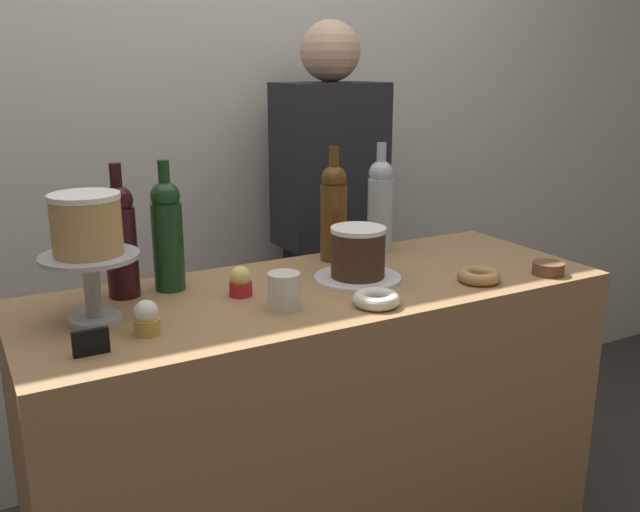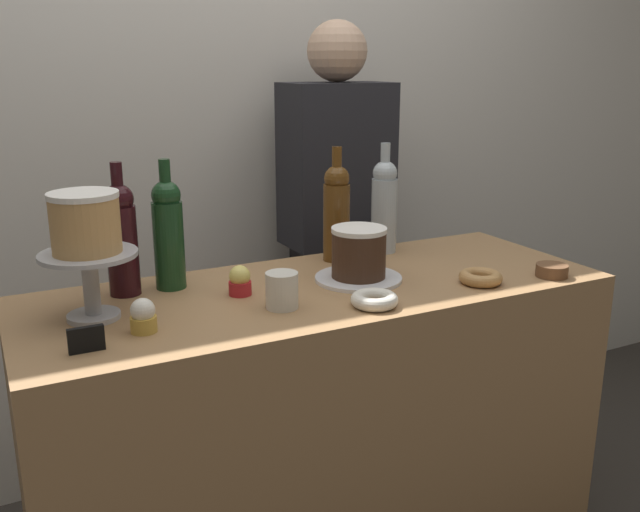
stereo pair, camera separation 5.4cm
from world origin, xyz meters
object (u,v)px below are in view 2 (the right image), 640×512
object	(u,v)px
chocolate_round_cake	(358,252)
price_sign_chalkboard	(86,339)
wine_bottle_green	(168,232)
barista_figure	(336,245)
cupcake_lemon	(240,281)
cookie_stack	(552,270)
donut_maple	(481,277)
coffee_cup_ceramic	(282,290)
wine_bottle_clear	(384,204)
donut_sugar	(374,300)
wine_bottle_dark_red	(121,237)
cupcake_vanilla	(143,316)
cake_stand_pedestal	(90,274)
wine_bottle_amber	(337,211)
white_layer_cake	(85,222)

from	to	relation	value
chocolate_round_cake	price_sign_chalkboard	distance (m)	0.73
wine_bottle_green	barista_figure	distance (m)	0.86
cupcake_lemon	cookie_stack	world-z (taller)	cupcake_lemon
chocolate_round_cake	barista_figure	size ratio (longest dim) A/B	0.09
cookie_stack	donut_maple	bearing A→B (deg)	169.32
cookie_stack	coffee_cup_ceramic	distance (m)	0.75
wine_bottle_clear	cupcake_lemon	world-z (taller)	wine_bottle_clear
donut_sugar	chocolate_round_cake	bearing A→B (deg)	71.04
wine_bottle_dark_red	chocolate_round_cake	bearing A→B (deg)	-15.67
chocolate_round_cake	wine_bottle_green	world-z (taller)	wine_bottle_green
donut_sugar	barista_figure	world-z (taller)	barista_figure
wine_bottle_dark_red	donut_maple	bearing A→B (deg)	-21.55
chocolate_round_cake	wine_bottle_green	bearing A→B (deg)	160.79
wine_bottle_clear	wine_bottle_green	bearing A→B (deg)	-175.53
coffee_cup_ceramic	cupcake_vanilla	bearing A→B (deg)	-179.39
wine_bottle_clear	cupcake_vanilla	bearing A→B (deg)	-158.05
coffee_cup_ceramic	cupcake_lemon	bearing A→B (deg)	112.05
cake_stand_pedestal	wine_bottle_amber	world-z (taller)	wine_bottle_amber
chocolate_round_cake	donut_maple	world-z (taller)	chocolate_round_cake
price_sign_chalkboard	cookie_stack	bearing A→B (deg)	-2.13
wine_bottle_clear	donut_sugar	size ratio (longest dim) A/B	2.91
wine_bottle_amber	cupcake_lemon	bearing A→B (deg)	-154.92
donut_maple	wine_bottle_dark_red	bearing A→B (deg)	158.45
cake_stand_pedestal	barista_figure	distance (m)	1.10
wine_bottle_clear	barista_figure	xyz separation A→B (m)	(0.04, 0.38, -0.22)
cookie_stack	price_sign_chalkboard	world-z (taller)	price_sign_chalkboard
wine_bottle_green	donut_sugar	distance (m)	0.54
barista_figure	cupcake_lemon	bearing A→B (deg)	-135.29
price_sign_chalkboard	barista_figure	bearing A→B (deg)	38.11
white_layer_cake	barista_figure	size ratio (longest dim) A/B	0.09
wine_bottle_dark_red	donut_maple	xyz separation A→B (m)	(0.83, -0.33, -0.13)
donut_sugar	cookie_stack	size ratio (longest dim) A/B	1.33
wine_bottle_dark_red	cookie_stack	distance (m)	1.11
cookie_stack	donut_sugar	bearing A→B (deg)	178.52
coffee_cup_ceramic	barista_figure	bearing A→B (deg)	53.45
cake_stand_pedestal	wine_bottle_amber	size ratio (longest dim) A/B	0.65
donut_sugar	wine_bottle_clear	bearing A→B (deg)	55.66
price_sign_chalkboard	barista_figure	xyz separation A→B (m)	(0.96, 0.75, -0.10)
donut_sugar	barista_figure	xyz separation A→B (m)	(0.32, 0.78, -0.09)
white_layer_cake	chocolate_round_cake	bearing A→B (deg)	-1.58
white_layer_cake	donut_sugar	distance (m)	0.67
wine_bottle_green	cupcake_vanilla	world-z (taller)	wine_bottle_green
wine_bottle_green	chocolate_round_cake	bearing A→B (deg)	-19.21
white_layer_cake	cookie_stack	distance (m)	1.18
cupcake_lemon	barista_figure	bearing A→B (deg)	44.71
white_layer_cake	wine_bottle_dark_red	world-z (taller)	wine_bottle_dark_red
wine_bottle_clear	cupcake_lemon	bearing A→B (deg)	-160.71
wine_bottle_green	donut_sugar	xyz separation A→B (m)	(0.39, -0.35, -0.13)
cupcake_vanilla	donut_maple	size ratio (longest dim) A/B	0.66
cupcake_vanilla	donut_sugar	world-z (taller)	cupcake_vanilla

